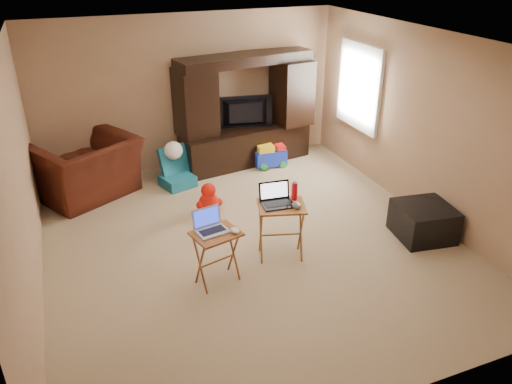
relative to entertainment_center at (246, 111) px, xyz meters
name	(u,v)px	position (x,y,z in m)	size (l,w,h in m)	color
floor	(250,241)	(-0.86, -2.44, -0.93)	(5.50, 5.50, 0.00)	#C8AD8A
ceiling	(249,42)	(-0.86, -2.44, 1.57)	(5.50, 5.50, 0.00)	silver
wall_back	(189,93)	(-0.86, 0.31, 0.32)	(5.00, 5.00, 0.00)	tan
wall_front	(387,283)	(-0.86, -5.19, 0.32)	(5.00, 5.00, 0.00)	tan
wall_left	(19,185)	(-3.36, -2.44, 0.32)	(5.50, 5.50, 0.00)	tan
wall_right	(423,125)	(1.64, -2.44, 0.32)	(5.50, 5.50, 0.00)	tan
window_pane	(360,87)	(1.62, -0.89, 0.47)	(1.20, 1.20, 0.00)	white
window_frame	(359,87)	(1.60, -0.89, 0.47)	(0.06, 1.14, 1.34)	white
entertainment_center	(246,111)	(0.00, 0.00, 0.00)	(2.28, 0.57, 1.86)	black
television	(246,113)	(0.00, -0.01, -0.04)	(0.95, 0.12, 0.54)	black
recliner	(86,168)	(-2.65, -0.31, -0.49)	(1.36, 1.19, 0.89)	#4C1B10
child_rocker	(177,168)	(-1.34, -0.49, -0.62)	(0.46, 0.53, 0.62)	#16627B
plush_toy	(209,197)	(-1.12, -1.47, -0.71)	(0.40, 0.33, 0.44)	red
push_toy	(270,155)	(0.33, -0.30, -0.73)	(0.54, 0.39, 0.41)	#1A34D5
ottoman	(424,221)	(1.27, -3.15, -0.71)	(0.68, 0.68, 0.43)	black
tray_table_left	(217,258)	(-1.51, -3.10, -0.61)	(0.49, 0.39, 0.64)	#A05F26
tray_table_right	(281,231)	(-0.64, -2.89, -0.58)	(0.54, 0.44, 0.71)	#955C24
laptop_left	(212,222)	(-1.54, -3.07, -0.17)	(0.34, 0.28, 0.24)	#A7A7AB
laptop_right	(278,196)	(-0.68, -2.87, -0.11)	(0.37, 0.30, 0.24)	black
mouse_left	(235,231)	(-1.32, -3.17, -0.27)	(0.08, 0.13, 0.05)	white
mouse_right	(296,206)	(-0.51, -3.01, -0.20)	(0.09, 0.14, 0.06)	#38383C
water_bottle	(294,191)	(-0.44, -2.81, -0.12)	(0.07, 0.07, 0.22)	red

